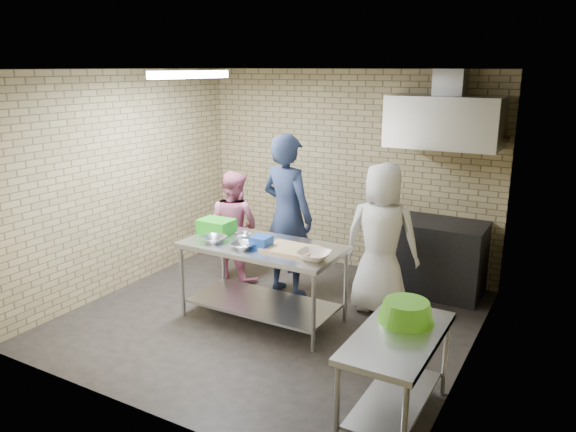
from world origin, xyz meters
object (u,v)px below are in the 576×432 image
object	(u,v)px
prep_table	(263,282)
woman_white	(382,239)
bottle_red	(452,127)
blue_tub	(261,242)
bottle_green	(487,130)
green_basin	(406,311)
man_navy	(287,216)
side_counter	(395,378)
green_crate	(216,226)
woman_pink	(234,226)
stove	(433,257)

from	to	relation	value
prep_table	woman_white	distance (m)	1.41
prep_table	bottle_red	size ratio (longest dim) A/B	9.66
blue_tub	bottle_green	size ratio (longest dim) A/B	1.29
green_basin	man_navy	bearing A→B (deg)	141.78
side_counter	woman_white	distance (m)	2.12
bottle_green	man_navy	bearing A→B (deg)	-149.36
prep_table	side_counter	bearing A→B (deg)	-29.11
green_crate	bottle_green	xyz separation A→B (m)	(2.57, 1.83, 1.07)
prep_table	man_navy	bearing A→B (deg)	99.29
side_counter	woman_pink	bearing A→B (deg)	146.37
blue_tub	man_navy	size ratio (longest dim) A/B	0.10
green_crate	green_basin	xyz separation A→B (m)	(2.55, -0.91, -0.11)
stove	bottle_red	bearing A→B (deg)	78.23
prep_table	green_basin	size ratio (longest dim) A/B	3.78
side_counter	stove	world-z (taller)	stove
man_navy	woman_white	xyz separation A→B (m)	(1.17, 0.09, -0.13)
woman_white	man_navy	bearing A→B (deg)	-2.46
man_navy	prep_table	bearing A→B (deg)	111.03
bottle_green	man_navy	xyz separation A→B (m)	(-2.00, -1.18, -1.02)
bottle_green	woman_white	world-z (taller)	bottle_green
stove	woman_pink	size ratio (longest dim) A/B	0.83
prep_table	side_counter	xyz separation A→B (m)	(1.87, -1.04, -0.06)
bottle_red	woman_pink	size ratio (longest dim) A/B	0.12
woman_pink	woman_white	size ratio (longest dim) A/B	0.84
bottle_red	prep_table	bearing A→B (deg)	-127.08
woman_white	stove	bearing A→B (deg)	-120.71
man_navy	woman_pink	xyz separation A→B (m)	(-0.84, 0.08, -0.27)
man_navy	woman_pink	world-z (taller)	man_navy
stove	man_navy	xyz separation A→B (m)	(-1.55, -0.94, 0.54)
bottle_red	bottle_green	size ratio (longest dim) A/B	1.20
stove	bottle_red	size ratio (longest dim) A/B	6.67
side_counter	woman_white	size ratio (longest dim) A/B	0.70
woman_pink	prep_table	bearing A→B (deg)	143.71
green_basin	woman_pink	world-z (taller)	woman_pink
stove	bottle_green	bearing A→B (deg)	28.07
side_counter	bottle_red	bearing A→B (deg)	97.62
bottle_red	green_crate	bearing A→B (deg)	-139.92
bottle_green	woman_white	size ratio (longest dim) A/B	0.09
green_basin	side_counter	bearing A→B (deg)	-85.43
side_counter	bottle_red	distance (m)	3.44
prep_table	woman_pink	size ratio (longest dim) A/B	1.20
woman_pink	man_navy	bearing A→B (deg)	179.37
blue_tub	man_navy	distance (m)	0.88
bottle_green	woman_white	xyz separation A→B (m)	(-0.83, -1.10, -1.15)
bottle_red	stove	bearing A→B (deg)	-101.77
side_counter	woman_white	bearing A→B (deg)	113.70
prep_table	side_counter	size ratio (longest dim) A/B	1.45
stove	man_navy	bearing A→B (deg)	-148.63
prep_table	man_navy	size ratio (longest dim) A/B	0.88
bottle_red	woman_white	distance (m)	1.66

